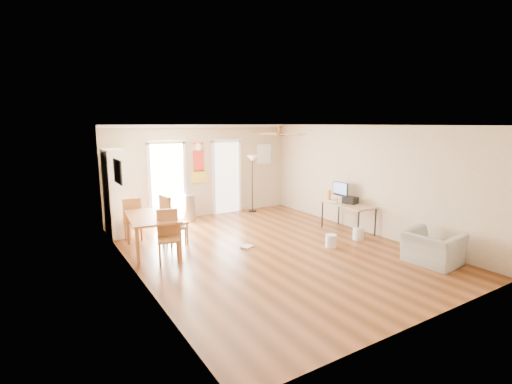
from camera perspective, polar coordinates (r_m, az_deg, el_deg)
floor at (r=7.99m, az=2.28°, el=-8.81°), size 7.00×7.00×0.00m
ceiling at (r=7.54m, az=2.43°, el=10.18°), size 5.50×7.00×0.00m
wall_back at (r=10.71m, az=-8.17°, el=3.19°), size 5.50×0.04×2.60m
wall_front at (r=5.21m, az=24.46°, el=-5.36°), size 5.50×0.04×2.60m
wall_left at (r=6.56m, az=-18.02°, el=-1.81°), size 0.04×7.00×2.60m
wall_right at (r=9.46m, az=16.33°, el=1.92°), size 0.04×7.00×2.60m
crown_molding at (r=7.54m, az=2.42°, el=9.88°), size 5.50×7.00×0.08m
kitchen_doorway at (r=10.36m, az=-13.43°, el=1.37°), size 0.90×0.10×2.10m
bathroom_doorway at (r=11.05m, az=-4.53°, el=2.17°), size 0.80×0.10×2.10m
wall_decal at (r=10.61m, az=-8.78°, el=4.47°), size 0.46×0.03×1.10m
ac_grille at (r=11.61m, az=1.21°, el=5.83°), size 0.50×0.04×0.60m
framed_poster at (r=7.85m, az=-20.45°, el=2.96°), size 0.04×0.66×0.48m
ceiling_fan at (r=7.30m, az=3.75°, el=8.82°), size 1.24×1.24×0.20m
bookshelf at (r=9.41m, az=-20.76°, el=-0.08°), size 0.51×0.96×2.05m
dining_table at (r=8.08m, az=-15.58°, el=-6.13°), size 1.07×1.62×0.77m
dining_chair_right_a at (r=8.37m, az=-12.40°, el=-4.20°), size 0.52×0.52×1.10m
dining_chair_right_b at (r=8.33m, az=-12.19°, el=-5.01°), size 0.37×0.37×0.90m
dining_chair_near at (r=7.39m, az=-13.27°, el=-6.67°), size 0.50×0.50×0.99m
dining_chair_far at (r=9.01m, az=-18.37°, el=-3.86°), size 0.48×0.48×0.98m
trash_can at (r=10.34m, az=-10.20°, el=-2.42°), size 0.37×0.37×0.72m
torchiere_lamp at (r=11.17m, az=-0.57°, el=1.26°), size 0.40×0.40×1.70m
computer_desk at (r=9.46m, az=13.88°, el=-3.84°), size 0.65×1.30×0.70m
imac at (r=9.68m, az=12.77°, el=0.08°), size 0.15×0.52×0.48m
keyboard at (r=9.59m, az=11.23°, el=-1.36°), size 0.21×0.37×0.01m
printer at (r=9.43m, az=14.25°, el=-1.22°), size 0.34×0.37×0.16m
orange_bottle at (r=9.73m, az=11.15°, el=-0.46°), size 0.11×0.11×0.26m
wastebasket_a at (r=8.26m, az=11.41°, el=-7.34°), size 0.28×0.28×0.28m
wastebasket_b at (r=8.93m, az=15.40°, el=-6.11°), size 0.32×0.32×0.29m
floor_cloth at (r=8.10m, az=-1.39°, el=-8.39°), size 0.32×0.29×0.04m
armchair at (r=7.86m, az=25.30°, el=-7.76°), size 0.92×1.03×0.63m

